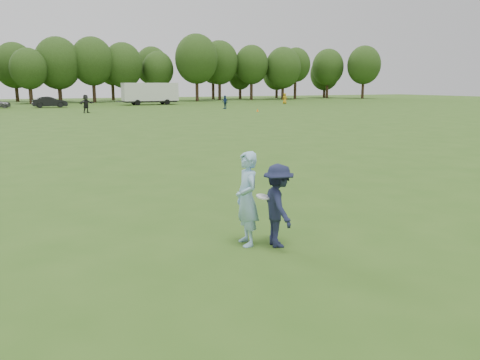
% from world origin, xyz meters
% --- Properties ---
extents(ground, '(200.00, 200.00, 0.00)m').
position_xyz_m(ground, '(0.00, 0.00, 0.00)').
color(ground, '#315618').
rests_on(ground, ground).
extents(thrower, '(0.50, 0.70, 1.82)m').
position_xyz_m(thrower, '(-0.01, 0.09, 0.91)').
color(thrower, '#93C1E4').
rests_on(thrower, ground).
extents(defender, '(0.77, 1.12, 1.60)m').
position_xyz_m(defender, '(0.49, -0.24, 0.80)').
color(defender, '#1B1F3B').
rests_on(defender, ground).
extents(player_far_b, '(0.64, 1.04, 1.66)m').
position_xyz_m(player_far_b, '(19.66, 46.22, 0.83)').
color(player_far_b, navy).
rests_on(player_far_b, ground).
extents(player_far_c, '(0.94, 0.96, 1.66)m').
position_xyz_m(player_far_c, '(33.86, 55.61, 0.83)').
color(player_far_c, '#C48D17').
rests_on(player_far_c, ground).
extents(player_far_d, '(1.86, 1.40, 1.96)m').
position_xyz_m(player_far_d, '(2.90, 44.77, 0.98)').
color(player_far_d, '#252525').
rests_on(player_far_d, ground).
extents(car_f, '(4.40, 1.78, 1.42)m').
position_xyz_m(car_f, '(0.19, 58.93, 0.71)').
color(car_f, black).
rests_on(car_f, ground).
extents(field_cone, '(0.28, 0.28, 0.30)m').
position_xyz_m(field_cone, '(20.65, 39.33, 0.15)').
color(field_cone, orange).
rests_on(field_cone, ground).
extents(disc_in_play, '(0.32, 0.32, 0.09)m').
position_xyz_m(disc_in_play, '(0.22, -0.12, 0.98)').
color(disc_in_play, white).
rests_on(disc_in_play, ground).
extents(cargo_trailer, '(9.00, 2.75, 3.20)m').
position_xyz_m(cargo_trailer, '(14.26, 61.50, 1.78)').
color(cargo_trailer, white).
rests_on(cargo_trailer, ground).
extents(treeline, '(130.35, 18.39, 11.74)m').
position_xyz_m(treeline, '(2.81, 76.90, 6.26)').
color(treeline, '#332114').
rests_on(treeline, ground).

